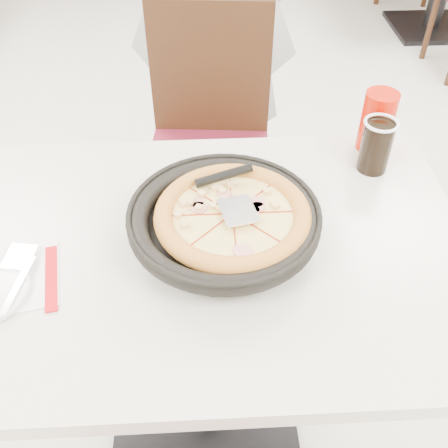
{
  "coord_description": "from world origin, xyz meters",
  "views": [
    {
      "loc": [
        0.02,
        -1.07,
        1.56
      ],
      "look_at": [
        0.06,
        -0.26,
        0.8
      ],
      "focal_mm": 42.0,
      "sensor_mm": 36.0,
      "label": 1
    }
  ],
  "objects_px": {
    "main_table": "(202,343)",
    "pizza": "(233,221)",
    "cola_glass": "(376,147)",
    "chair_far": "(208,157)",
    "pizza_pan": "(224,227)",
    "red_cup": "(377,121)"
  },
  "relations": [
    {
      "from": "main_table",
      "to": "pizza",
      "type": "height_order",
      "value": "pizza"
    },
    {
      "from": "pizza",
      "to": "cola_glass",
      "type": "distance_m",
      "value": 0.44
    },
    {
      "from": "main_table",
      "to": "chair_far",
      "type": "xyz_separation_m",
      "value": [
        0.04,
        0.7,
        0.1
      ]
    },
    {
      "from": "pizza",
      "to": "chair_far",
      "type": "bearing_deg",
      "value": 92.97
    },
    {
      "from": "main_table",
      "to": "pizza_pan",
      "type": "height_order",
      "value": "pizza_pan"
    },
    {
      "from": "main_table",
      "to": "chair_far",
      "type": "bearing_deg",
      "value": 86.63
    },
    {
      "from": "main_table",
      "to": "pizza",
      "type": "xyz_separation_m",
      "value": [
        0.08,
        0.0,
        0.44
      ]
    },
    {
      "from": "main_table",
      "to": "red_cup",
      "type": "xyz_separation_m",
      "value": [
        0.47,
        0.34,
        0.45
      ]
    },
    {
      "from": "pizza_pan",
      "to": "cola_glass",
      "type": "distance_m",
      "value": 0.46
    },
    {
      "from": "pizza",
      "to": "pizza_pan",
      "type": "bearing_deg",
      "value": 171.15
    },
    {
      "from": "main_table",
      "to": "chair_far",
      "type": "height_order",
      "value": "chair_far"
    },
    {
      "from": "chair_far",
      "to": "cola_glass",
      "type": "relative_size",
      "value": 7.31
    },
    {
      "from": "chair_far",
      "to": "pizza_pan",
      "type": "distance_m",
      "value": 0.76
    },
    {
      "from": "chair_far",
      "to": "pizza_pan",
      "type": "height_order",
      "value": "chair_far"
    },
    {
      "from": "pizza_pan",
      "to": "pizza",
      "type": "bearing_deg",
      "value": -8.85
    },
    {
      "from": "pizza",
      "to": "red_cup",
      "type": "relative_size",
      "value": 1.83
    },
    {
      "from": "chair_far",
      "to": "cola_glass",
      "type": "xyz_separation_m",
      "value": [
        0.41,
        -0.45,
        0.34
      ]
    },
    {
      "from": "chair_far",
      "to": "red_cup",
      "type": "height_order",
      "value": "chair_far"
    },
    {
      "from": "cola_glass",
      "to": "pizza_pan",
      "type": "bearing_deg",
      "value": -148.22
    },
    {
      "from": "pizza_pan",
      "to": "red_cup",
      "type": "height_order",
      "value": "red_cup"
    },
    {
      "from": "pizza_pan",
      "to": "red_cup",
      "type": "bearing_deg",
      "value": 38.87
    },
    {
      "from": "pizza_pan",
      "to": "red_cup",
      "type": "distance_m",
      "value": 0.53
    }
  ]
}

